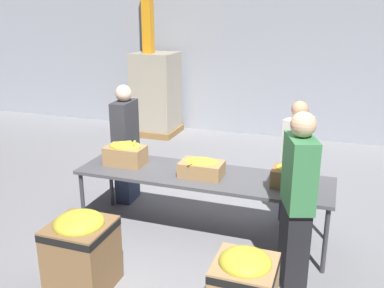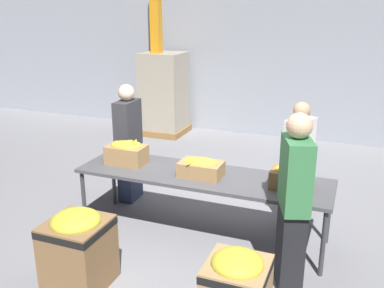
{
  "view_description": "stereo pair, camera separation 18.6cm",
  "coord_description": "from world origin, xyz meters",
  "px_view_note": "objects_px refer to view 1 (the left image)",
  "views": [
    {
      "loc": [
        1.41,
        -4.44,
        2.64
      ],
      "look_at": [
        -0.16,
        0.08,
        1.11
      ],
      "focal_mm": 40.0,
      "sensor_mm": 36.0,
      "label": 1
    },
    {
      "loc": [
        1.59,
        -4.38,
        2.64
      ],
      "look_at": [
        -0.16,
        0.08,
        1.11
      ],
      "focal_mm": 40.0,
      "sensor_mm": 36.0,
      "label": 2
    }
  ],
  "objects_px": {
    "sorting_table": "(202,178)",
    "banana_box_1": "(201,167)",
    "donation_bin_1": "(244,287)",
    "volunteer_0": "(126,145)",
    "banana_box_0": "(126,153)",
    "banana_box_2": "(291,176)",
    "support_pillar": "(148,41)",
    "volunteer_1": "(297,203)",
    "donation_bin_0": "(82,249)",
    "pallet_stack_0": "(156,95)",
    "volunteer_2": "(296,162)"
  },
  "relations": [
    {
      "from": "banana_box_0",
      "to": "volunteer_0",
      "type": "xyz_separation_m",
      "value": [
        -0.31,
        0.58,
        -0.1
      ]
    },
    {
      "from": "support_pillar",
      "to": "banana_box_0",
      "type": "bearing_deg",
      "value": -69.81
    },
    {
      "from": "sorting_table",
      "to": "banana_box_1",
      "type": "bearing_deg",
      "value": -85.47
    },
    {
      "from": "sorting_table",
      "to": "banana_box_0",
      "type": "xyz_separation_m",
      "value": [
        -1.01,
        0.01,
        0.19
      ]
    },
    {
      "from": "donation_bin_0",
      "to": "pallet_stack_0",
      "type": "bearing_deg",
      "value": 106.13
    },
    {
      "from": "sorting_table",
      "to": "volunteer_2",
      "type": "distance_m",
      "value": 1.26
    },
    {
      "from": "banana_box_1",
      "to": "banana_box_2",
      "type": "height_order",
      "value": "banana_box_2"
    },
    {
      "from": "donation_bin_0",
      "to": "volunteer_1",
      "type": "bearing_deg",
      "value": 21.45
    },
    {
      "from": "banana_box_0",
      "to": "volunteer_0",
      "type": "relative_size",
      "value": 0.29
    },
    {
      "from": "banana_box_0",
      "to": "banana_box_2",
      "type": "relative_size",
      "value": 1.17
    },
    {
      "from": "banana_box_0",
      "to": "volunteer_2",
      "type": "xyz_separation_m",
      "value": [
        2.0,
        0.77,
        -0.15
      ]
    },
    {
      "from": "banana_box_1",
      "to": "volunteer_0",
      "type": "relative_size",
      "value": 0.3
    },
    {
      "from": "sorting_table",
      "to": "volunteer_2",
      "type": "xyz_separation_m",
      "value": [
        0.99,
        0.78,
        0.05
      ]
    },
    {
      "from": "donation_bin_1",
      "to": "banana_box_0",
      "type": "bearing_deg",
      "value": 142.76
    },
    {
      "from": "sorting_table",
      "to": "volunteer_2",
      "type": "bearing_deg",
      "value": 38.29
    },
    {
      "from": "banana_box_0",
      "to": "pallet_stack_0",
      "type": "height_order",
      "value": "pallet_stack_0"
    },
    {
      "from": "volunteer_2",
      "to": "donation_bin_1",
      "type": "height_order",
      "value": "volunteer_2"
    },
    {
      "from": "volunteer_0",
      "to": "support_pillar",
      "type": "bearing_deg",
      "value": -163.5
    },
    {
      "from": "banana_box_2",
      "to": "volunteer_0",
      "type": "height_order",
      "value": "volunteer_0"
    },
    {
      "from": "volunteer_0",
      "to": "volunteer_2",
      "type": "distance_m",
      "value": 2.31
    },
    {
      "from": "sorting_table",
      "to": "banana_box_1",
      "type": "height_order",
      "value": "banana_box_1"
    },
    {
      "from": "banana_box_0",
      "to": "volunteer_0",
      "type": "distance_m",
      "value": 0.67
    },
    {
      "from": "pallet_stack_0",
      "to": "donation_bin_1",
      "type": "bearing_deg",
      "value": -59.32
    },
    {
      "from": "volunteer_0",
      "to": "volunteer_1",
      "type": "xyz_separation_m",
      "value": [
        2.45,
        -1.21,
        0.05
      ]
    },
    {
      "from": "volunteer_0",
      "to": "volunteer_1",
      "type": "bearing_deg",
      "value": 61.46
    },
    {
      "from": "banana_box_0",
      "to": "volunteer_1",
      "type": "height_order",
      "value": "volunteer_1"
    },
    {
      "from": "banana_box_0",
      "to": "donation_bin_1",
      "type": "xyz_separation_m",
      "value": [
        1.82,
        -1.39,
        -0.55
      ]
    },
    {
      "from": "volunteer_1",
      "to": "donation_bin_0",
      "type": "distance_m",
      "value": 2.12
    },
    {
      "from": "support_pillar",
      "to": "banana_box_2",
      "type": "bearing_deg",
      "value": -47.93
    },
    {
      "from": "banana_box_0",
      "to": "volunteer_1",
      "type": "relative_size",
      "value": 0.27
    },
    {
      "from": "sorting_table",
      "to": "donation_bin_0",
      "type": "xyz_separation_m",
      "value": [
        -0.78,
        -1.37,
        -0.31
      ]
    },
    {
      "from": "sorting_table",
      "to": "volunteer_1",
      "type": "xyz_separation_m",
      "value": [
        1.14,
        -0.62,
        0.14
      ]
    },
    {
      "from": "banana_box_0",
      "to": "sorting_table",
      "type": "bearing_deg",
      "value": -0.73
    },
    {
      "from": "volunteer_2",
      "to": "pallet_stack_0",
      "type": "height_order",
      "value": "pallet_stack_0"
    },
    {
      "from": "volunteer_2",
      "to": "support_pillar",
      "type": "distance_m",
      "value": 4.65
    },
    {
      "from": "banana_box_0",
      "to": "banana_box_1",
      "type": "bearing_deg",
      "value": -3.79
    },
    {
      "from": "volunteer_1",
      "to": "pallet_stack_0",
      "type": "height_order",
      "value": "volunteer_1"
    },
    {
      "from": "volunteer_2",
      "to": "donation_bin_0",
      "type": "xyz_separation_m",
      "value": [
        -1.77,
        -2.15,
        -0.36
      ]
    },
    {
      "from": "banana_box_1",
      "to": "support_pillar",
      "type": "bearing_deg",
      "value": 122.1
    },
    {
      "from": "volunteer_0",
      "to": "sorting_table",
      "type": "bearing_deg",
      "value": 63.35
    },
    {
      "from": "donation_bin_1",
      "to": "sorting_table",
      "type": "bearing_deg",
      "value": 120.73
    },
    {
      "from": "volunteer_1",
      "to": "donation_bin_1",
      "type": "xyz_separation_m",
      "value": [
        -0.32,
        -0.76,
        -0.5
      ]
    },
    {
      "from": "banana_box_2",
      "to": "donation_bin_1",
      "type": "distance_m",
      "value": 1.47
    },
    {
      "from": "support_pillar",
      "to": "pallet_stack_0",
      "type": "bearing_deg",
      "value": 61.13
    },
    {
      "from": "sorting_table",
      "to": "support_pillar",
      "type": "relative_size",
      "value": 0.75
    },
    {
      "from": "volunteer_0",
      "to": "donation_bin_0",
      "type": "xyz_separation_m",
      "value": [
        0.53,
        -1.97,
        -0.4
      ]
    },
    {
      "from": "banana_box_1",
      "to": "support_pillar",
      "type": "distance_m",
      "value": 4.62
    },
    {
      "from": "banana_box_0",
      "to": "donation_bin_1",
      "type": "bearing_deg",
      "value": -37.24
    },
    {
      "from": "banana_box_1",
      "to": "donation_bin_1",
      "type": "xyz_separation_m",
      "value": [
        0.81,
        -1.32,
        -0.51
      ]
    },
    {
      "from": "donation_bin_1",
      "to": "pallet_stack_0",
      "type": "distance_m",
      "value": 6.13
    }
  ]
}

